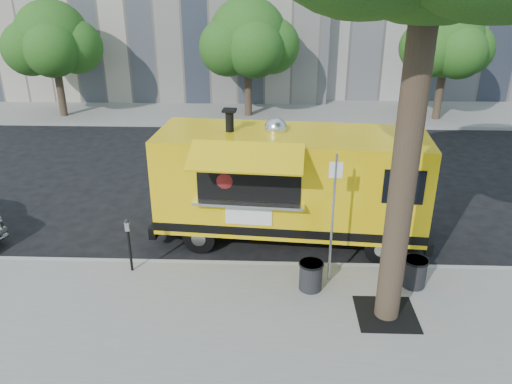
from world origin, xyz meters
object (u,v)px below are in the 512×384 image
(far_tree_b, at_px, (248,37))
(trash_bin_right, at_px, (415,272))
(food_truck, at_px, (289,183))
(parking_meter, at_px, (129,239))
(far_tree_a, at_px, (52,39))
(sign_post, at_px, (333,212))
(far_tree_c, at_px, (447,41))
(trash_bin_left, at_px, (311,275))

(far_tree_b, xyz_separation_m, trash_bin_right, (4.40, -14.43, -3.33))
(trash_bin_right, bearing_deg, food_truck, 139.91)
(parking_meter, bearing_deg, far_tree_a, 117.15)
(sign_post, relative_size, trash_bin_right, 4.54)
(far_tree_a, xyz_separation_m, sign_post, (11.55, -13.85, -1.93))
(far_tree_c, xyz_separation_m, trash_bin_left, (-6.89, -14.34, -3.22))
(parking_meter, bearing_deg, trash_bin_right, -3.42)
(trash_bin_right, bearing_deg, far_tree_c, 71.98)
(trash_bin_left, bearing_deg, trash_bin_right, 5.09)
(food_truck, bearing_deg, sign_post, -62.67)
(far_tree_a, height_order, far_tree_c, far_tree_a)
(far_tree_a, height_order, food_truck, far_tree_a)
(far_tree_a, relative_size, far_tree_c, 1.03)
(trash_bin_left, distance_m, trash_bin_right, 2.30)
(parking_meter, bearing_deg, food_truck, 27.68)
(food_truck, bearing_deg, trash_bin_right, -35.41)
(far_tree_a, relative_size, trash_bin_right, 8.11)
(far_tree_b, xyz_separation_m, parking_meter, (-2.00, -14.05, -2.85))
(trash_bin_left, bearing_deg, parking_meter, 171.89)
(far_tree_b, bearing_deg, parking_meter, -98.10)
(far_tree_c, bearing_deg, trash_bin_right, -108.02)
(far_tree_b, height_order, parking_meter, far_tree_b)
(parking_meter, xyz_separation_m, trash_bin_right, (6.40, -0.38, -0.48))
(far_tree_a, xyz_separation_m, trash_bin_right, (13.40, -14.03, -3.27))
(sign_post, bearing_deg, trash_bin_left, -138.56)
(far_tree_a, distance_m, parking_meter, 15.59)
(far_tree_c, distance_m, trash_bin_right, 15.21)
(far_tree_b, bearing_deg, sign_post, -79.85)
(far_tree_a, relative_size, far_tree_b, 0.97)
(parking_meter, bearing_deg, far_tree_b, 81.90)
(far_tree_b, relative_size, sign_post, 1.83)
(sign_post, distance_m, parking_meter, 4.64)
(sign_post, relative_size, food_truck, 0.42)
(far_tree_a, xyz_separation_m, parking_meter, (7.00, -13.65, -2.79))
(far_tree_c, relative_size, trash_bin_left, 7.98)
(sign_post, distance_m, trash_bin_left, 1.47)
(far_tree_b, xyz_separation_m, far_tree_c, (9.00, -0.30, -0.12))
(sign_post, xyz_separation_m, trash_bin_left, (-0.44, -0.39, -1.35))
(far_tree_c, relative_size, food_truck, 0.73)
(sign_post, relative_size, parking_meter, 2.25)
(far_tree_a, relative_size, parking_meter, 4.01)
(far_tree_a, xyz_separation_m, far_tree_c, (18.00, 0.10, -0.06))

